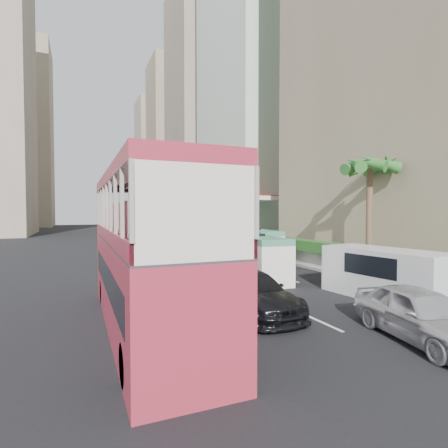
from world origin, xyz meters
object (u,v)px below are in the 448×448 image
double_decker_bus (146,250)px  minibus_far (254,246)px  car_silver_lane_a (206,285)px  palm_tree (369,219)px  van_asset (192,254)px  minibus_near (257,258)px  panel_van_near (385,274)px  panel_van_far (211,239)px  car_black (251,313)px  car_silver_lane_b (420,340)px  shell_station (253,221)px

double_decker_bus → minibus_far: bearing=48.5°
car_silver_lane_a → palm_tree: (9.76, -1.34, 3.38)m
van_asset → palm_tree: 15.74m
minibus_near → panel_van_near: 6.82m
van_asset → double_decker_bus: bearing=-119.8°
minibus_far → panel_van_far: size_ratio=1.06×
van_asset → panel_van_near: (3.04, -18.32, 1.08)m
car_black → minibus_near: bearing=58.1°
car_silver_lane_b → minibus_near: (-0.02, 10.19, 1.22)m
shell_station → panel_van_near: bearing=-103.7°
car_silver_lane_a → van_asset: 12.98m
van_asset → palm_tree: size_ratio=0.84×
car_silver_lane_a → car_silver_lane_b: size_ratio=1.05×
panel_van_far → double_decker_bus: bearing=-119.9°
car_silver_lane_b → minibus_far: minibus_far is taller
van_asset → panel_van_far: panel_van_far is taller
car_black → minibus_far: minibus_far is taller
car_black → panel_van_near: bearing=-5.2°
minibus_near → minibus_far: 6.22m
car_silver_lane_a → shell_station: 21.50m
car_black → panel_van_far: (6.45, 21.41, 1.06)m
shell_station → panel_van_far: bearing=-163.8°
palm_tree → double_decker_bus: bearing=-163.8°
car_black → van_asset: bearing=77.3°
car_silver_lane_a → car_black: size_ratio=0.92×
minibus_far → double_decker_bus: bearing=-131.0°
van_asset → panel_van_near: panel_van_near is taller
car_silver_lane_a → panel_van_far: 17.25m
car_silver_lane_b → shell_station: shell_station is taller
van_asset → panel_van_near: bearing=-88.3°
car_silver_lane_a → shell_station: size_ratio=0.61×
car_silver_lane_b → car_black: 5.56m
double_decker_bus → car_silver_lane_b: (7.20, -4.54, -2.53)m
van_asset → minibus_near: bearing=-98.1°
double_decker_bus → palm_tree: bearing=16.2°
car_black → shell_station: 26.18m
double_decker_bus → shell_station: size_ratio=1.38×
car_silver_lane_a → minibus_near: minibus_near is taller
panel_van_near → car_silver_lane_b: bearing=-133.3°
double_decker_bus → car_black: 4.65m
van_asset → minibus_far: minibus_far is taller
car_silver_lane_b → panel_van_near: bearing=64.5°
double_decker_bus → car_silver_lane_b: bearing=-32.2°
car_black → palm_tree: palm_tree is taller
car_silver_lane_a → minibus_near: size_ratio=0.89×
car_black → panel_van_near: 6.50m
panel_van_far → palm_tree: size_ratio=0.83×
car_silver_lane_a → palm_tree: palm_tree is taller
car_black → minibus_far: (6.03, 11.30, 1.24)m
van_asset → minibus_far: 7.29m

